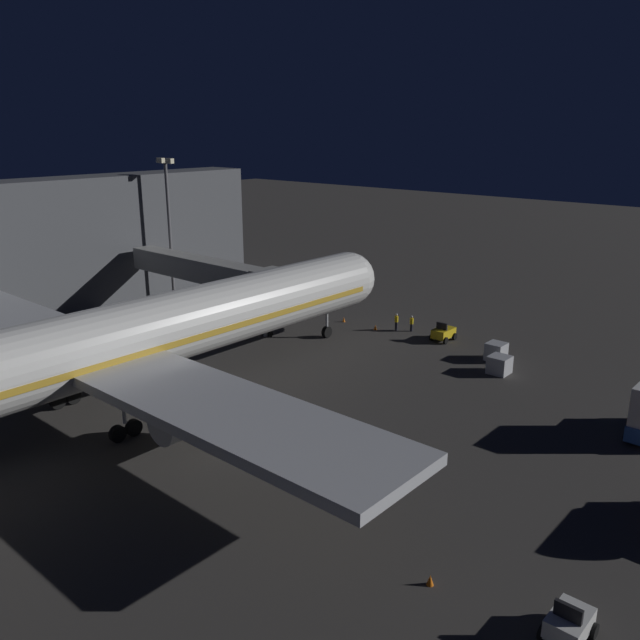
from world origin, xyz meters
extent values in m
plane|color=#383533|center=(0.00, 0.00, 0.00)|extent=(320.00, 320.00, 0.00)
cylinder|color=silver|center=(0.00, 7.06, 5.69)|extent=(5.64, 58.97, 5.64)
sphere|color=silver|center=(0.00, -22.42, 5.69)|extent=(5.53, 5.53, 5.53)
cube|color=gold|center=(0.00, 7.06, 5.26)|extent=(5.70, 56.62, 0.50)
cube|color=black|center=(0.00, -20.73, 6.67)|extent=(3.10, 1.40, 0.90)
cube|color=#B7BABF|center=(0.00, 6.73, 4.70)|extent=(54.06, 7.33, 0.70)
cylinder|color=#B7BABF|center=(-9.47, 5.73, 2.85)|extent=(2.71, 5.54, 2.71)
cylinder|color=black|center=(-9.47, 2.96, 2.85)|extent=(2.30, 0.15, 2.30)
cylinder|color=#B7BABF|center=(9.47, 5.73, 2.85)|extent=(2.71, 5.54, 2.71)
cylinder|color=black|center=(9.47, 2.96, 2.85)|extent=(2.30, 0.15, 2.30)
cylinder|color=#B7BABF|center=(0.00, -18.92, 2.33)|extent=(0.28, 0.28, 2.27)
cylinder|color=black|center=(0.00, -18.92, 0.60)|extent=(0.45, 1.20, 1.20)
cylinder|color=#B7BABF|center=(-4.20, 7.73, 2.33)|extent=(0.28, 0.28, 2.27)
cylinder|color=black|center=(-4.20, 7.08, 0.60)|extent=(0.45, 1.20, 1.20)
cylinder|color=black|center=(-4.20, 8.38, 0.60)|extent=(0.45, 1.20, 1.20)
cylinder|color=#B7BABF|center=(4.20, 7.73, 2.33)|extent=(0.28, 0.28, 2.27)
cylinder|color=black|center=(4.20, 7.08, 0.60)|extent=(0.45, 1.20, 1.20)
cylinder|color=black|center=(4.20, 8.38, 0.60)|extent=(0.45, 1.20, 1.20)
cube|color=#9E9E99|center=(15.39, -15.10, 5.69)|extent=(22.58, 2.60, 2.50)
cube|color=#9E9E99|center=(4.10, -15.10, 5.69)|extent=(3.20, 3.40, 3.00)
cube|color=black|center=(2.70, -15.10, 5.69)|extent=(0.70, 3.20, 2.70)
cylinder|color=#B7BABF|center=(5.10, -15.10, 2.22)|extent=(0.56, 0.56, 4.44)
cylinder|color=black|center=(4.50, -15.10, 0.30)|extent=(0.25, 0.60, 0.60)
cylinder|color=black|center=(5.70, -15.10, 0.30)|extent=(0.25, 0.60, 0.60)
cylinder|color=#59595E|center=(25.50, -18.49, 8.43)|extent=(0.40, 0.40, 16.86)
cube|color=#F9EFC6|center=(24.60, -18.49, 17.11)|extent=(1.10, 0.50, 0.60)
cube|color=#F9EFC6|center=(26.40, -18.49, 17.11)|extent=(1.10, 0.50, 0.60)
cylinder|color=black|center=(-30.85, -15.07, 0.35)|extent=(0.24, 0.70, 0.70)
cube|color=yellow|center=(-9.60, -26.14, 0.80)|extent=(1.50, 2.56, 0.90)
cube|color=black|center=(-9.60, -25.75, 1.60)|extent=(1.20, 0.20, 0.70)
cylinder|color=black|center=(-10.41, -27.03, 0.35)|extent=(0.24, 0.70, 0.70)
cylinder|color=black|center=(-8.79, -27.03, 0.35)|extent=(0.24, 0.70, 0.70)
cylinder|color=black|center=(-10.41, -25.24, 0.35)|extent=(0.24, 0.70, 0.70)
cylinder|color=black|center=(-8.79, -25.24, 0.35)|extent=(0.24, 0.70, 0.70)
cube|color=silver|center=(-34.82, 5.76, 0.80)|extent=(1.50, 2.26, 0.90)
cube|color=black|center=(-34.82, 6.10, 1.60)|extent=(1.20, 0.20, 0.70)
cylinder|color=black|center=(-35.63, 4.97, 0.35)|extent=(0.24, 0.70, 0.70)
cylinder|color=black|center=(-34.01, 4.97, 0.35)|extent=(0.24, 0.70, 0.70)
cylinder|color=black|center=(-34.01, 6.55, 0.35)|extent=(0.24, 0.70, 0.70)
cube|color=#B7BABF|center=(-16.38, -24.28, 0.83)|extent=(1.66, 1.74, 1.66)
cube|color=#B7BABF|center=(-18.20, -21.29, 0.80)|extent=(1.77, 1.78, 1.60)
cylinder|color=black|center=(-4.04, -25.71, 0.47)|extent=(0.28, 0.28, 0.95)
cylinder|color=yellow|center=(-4.04, -25.71, 1.28)|extent=(0.40, 0.40, 0.66)
sphere|color=tan|center=(-4.04, -25.71, 1.73)|extent=(0.24, 0.24, 0.24)
sphere|color=white|center=(-4.04, -25.71, 1.78)|extent=(0.23, 0.23, 0.23)
cylinder|color=black|center=(-5.45, -26.52, 0.42)|extent=(0.28, 0.28, 0.83)
cylinder|color=yellow|center=(-5.45, -26.52, 1.15)|extent=(0.40, 0.40, 0.63)
sphere|color=tan|center=(-5.45, -26.52, 1.58)|extent=(0.24, 0.24, 0.24)
sphere|color=white|center=(-5.45, -26.52, 1.63)|extent=(0.23, 0.23, 0.23)
cone|color=orange|center=(-2.20, -24.42, 0.28)|extent=(0.36, 0.36, 0.55)
cone|color=orange|center=(2.20, -24.42, 0.28)|extent=(0.36, 0.36, 0.55)
cone|color=orange|center=(-28.53, 6.73, 0.28)|extent=(0.36, 0.36, 0.55)
camera|label=1|loc=(-41.84, 29.97, 21.18)|focal=36.49mm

